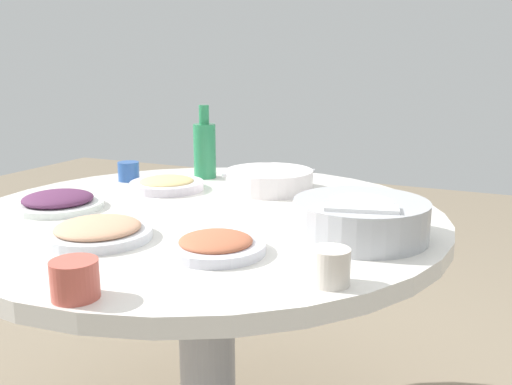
{
  "coord_description": "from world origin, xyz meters",
  "views": [
    {
      "loc": [
        -0.71,
        1.22,
        1.13
      ],
      "look_at": [
        -0.12,
        -0.06,
        0.8
      ],
      "focal_mm": 39.12,
      "sensor_mm": 36.0,
      "label": 1
    }
  ],
  "objects_px": {
    "round_dining_table": "(205,266)",
    "dish_eggplant": "(58,201)",
    "dish_tofu_braise": "(216,245)",
    "tea_cup_far": "(75,279)",
    "rice_bowl": "(360,218)",
    "green_bottle": "(205,149)",
    "tea_cup_side": "(129,171)",
    "soup_bowl": "(269,181)",
    "tea_cup_near": "(330,267)",
    "dish_noodles": "(167,184)",
    "dish_shrimp": "(98,231)"
  },
  "relations": [
    {
      "from": "dish_eggplant",
      "to": "tea_cup_far",
      "type": "relative_size",
      "value": 2.96
    },
    {
      "from": "green_bottle",
      "to": "tea_cup_near",
      "type": "bearing_deg",
      "value": 132.64
    },
    {
      "from": "dish_shrimp",
      "to": "tea_cup_side",
      "type": "height_order",
      "value": "tea_cup_side"
    },
    {
      "from": "soup_bowl",
      "to": "dish_shrimp",
      "type": "height_order",
      "value": "soup_bowl"
    },
    {
      "from": "round_dining_table",
      "to": "dish_noodles",
      "type": "bearing_deg",
      "value": -36.98
    },
    {
      "from": "rice_bowl",
      "to": "soup_bowl",
      "type": "xyz_separation_m",
      "value": [
        0.37,
        -0.35,
        -0.02
      ]
    },
    {
      "from": "dish_noodles",
      "to": "dish_shrimp",
      "type": "bearing_deg",
      "value": 105.99
    },
    {
      "from": "rice_bowl",
      "to": "tea_cup_near",
      "type": "relative_size",
      "value": 4.23
    },
    {
      "from": "round_dining_table",
      "to": "tea_cup_far",
      "type": "relative_size",
      "value": 15.66
    },
    {
      "from": "dish_tofu_braise",
      "to": "tea_cup_side",
      "type": "xyz_separation_m",
      "value": [
        0.6,
        -0.51,
        0.01
      ]
    },
    {
      "from": "soup_bowl",
      "to": "dish_eggplant",
      "type": "bearing_deg",
      "value": 45.7
    },
    {
      "from": "rice_bowl",
      "to": "green_bottle",
      "type": "distance_m",
      "value": 0.78
    },
    {
      "from": "dish_eggplant",
      "to": "tea_cup_near",
      "type": "xyz_separation_m",
      "value": [
        -0.81,
        0.2,
        0.01
      ]
    },
    {
      "from": "dish_noodles",
      "to": "tea_cup_side",
      "type": "distance_m",
      "value": 0.2
    },
    {
      "from": "rice_bowl",
      "to": "tea_cup_near",
      "type": "xyz_separation_m",
      "value": [
        -0.02,
        0.28,
        -0.01
      ]
    },
    {
      "from": "rice_bowl",
      "to": "dish_eggplant",
      "type": "bearing_deg",
      "value": 6.05
    },
    {
      "from": "dish_tofu_braise",
      "to": "tea_cup_side",
      "type": "distance_m",
      "value": 0.79
    },
    {
      "from": "rice_bowl",
      "to": "soup_bowl",
      "type": "distance_m",
      "value": 0.51
    },
    {
      "from": "dish_noodles",
      "to": "green_bottle",
      "type": "xyz_separation_m",
      "value": [
        -0.01,
        -0.21,
        0.08
      ]
    },
    {
      "from": "round_dining_table",
      "to": "dish_eggplant",
      "type": "xyz_separation_m",
      "value": [
        0.37,
        0.14,
        0.17
      ]
    },
    {
      "from": "dish_eggplant",
      "to": "green_bottle",
      "type": "height_order",
      "value": "green_bottle"
    },
    {
      "from": "round_dining_table",
      "to": "tea_cup_near",
      "type": "bearing_deg",
      "value": 143.06
    },
    {
      "from": "round_dining_table",
      "to": "rice_bowl",
      "type": "height_order",
      "value": "rice_bowl"
    },
    {
      "from": "dish_tofu_braise",
      "to": "tea_cup_far",
      "type": "relative_size",
      "value": 2.58
    },
    {
      "from": "dish_noodles",
      "to": "dish_tofu_braise",
      "type": "bearing_deg",
      "value": 132.94
    },
    {
      "from": "green_bottle",
      "to": "tea_cup_side",
      "type": "xyz_separation_m",
      "value": [
        0.2,
        0.15,
        -0.07
      ]
    },
    {
      "from": "dish_shrimp",
      "to": "rice_bowl",
      "type": "bearing_deg",
      "value": -154.48
    },
    {
      "from": "dish_noodles",
      "to": "dish_eggplant",
      "type": "bearing_deg",
      "value": 66.18
    },
    {
      "from": "green_bottle",
      "to": "tea_cup_far",
      "type": "relative_size",
      "value": 3.06
    },
    {
      "from": "dish_eggplant",
      "to": "tea_cup_side",
      "type": "distance_m",
      "value": 0.37
    },
    {
      "from": "tea_cup_near",
      "to": "tea_cup_far",
      "type": "relative_size",
      "value": 0.89
    },
    {
      "from": "rice_bowl",
      "to": "tea_cup_side",
      "type": "height_order",
      "value": "rice_bowl"
    },
    {
      "from": "dish_shrimp",
      "to": "dish_tofu_braise",
      "type": "xyz_separation_m",
      "value": [
        -0.28,
        -0.03,
        -0.0
      ]
    },
    {
      "from": "tea_cup_near",
      "to": "tea_cup_far",
      "type": "distance_m",
      "value": 0.43
    },
    {
      "from": "dish_eggplant",
      "to": "dish_tofu_braise",
      "type": "bearing_deg",
      "value": 166.18
    },
    {
      "from": "dish_noodles",
      "to": "dish_shrimp",
      "type": "height_order",
      "value": "dish_shrimp"
    },
    {
      "from": "dish_eggplant",
      "to": "dish_noodles",
      "type": "relative_size",
      "value": 1.05
    },
    {
      "from": "round_dining_table",
      "to": "dish_eggplant",
      "type": "bearing_deg",
      "value": 20.24
    },
    {
      "from": "round_dining_table",
      "to": "dish_noodles",
      "type": "height_order",
      "value": "dish_noodles"
    },
    {
      "from": "green_bottle",
      "to": "dish_eggplant",
      "type": "bearing_deg",
      "value": 73.76
    },
    {
      "from": "dish_tofu_braise",
      "to": "tea_cup_side",
      "type": "bearing_deg",
      "value": -40.02
    },
    {
      "from": "dish_tofu_braise",
      "to": "soup_bowl",
      "type": "bearing_deg",
      "value": -77.39
    },
    {
      "from": "dish_eggplant",
      "to": "tea_cup_side",
      "type": "bearing_deg",
      "value": -82.16
    },
    {
      "from": "round_dining_table",
      "to": "tea_cup_side",
      "type": "bearing_deg",
      "value": -29.22
    },
    {
      "from": "round_dining_table",
      "to": "dish_shrimp",
      "type": "height_order",
      "value": "dish_shrimp"
    },
    {
      "from": "rice_bowl",
      "to": "dish_noodles",
      "type": "distance_m",
      "value": 0.7
    },
    {
      "from": "dish_tofu_braise",
      "to": "rice_bowl",
      "type": "bearing_deg",
      "value": -137.83
    },
    {
      "from": "rice_bowl",
      "to": "tea_cup_far",
      "type": "xyz_separation_m",
      "value": [
        0.34,
        0.52,
        -0.01
      ]
    },
    {
      "from": "dish_eggplant",
      "to": "tea_cup_far",
      "type": "xyz_separation_m",
      "value": [
        -0.45,
        0.43,
        0.01
      ]
    },
    {
      "from": "tea_cup_far",
      "to": "dish_shrimp",
      "type": "bearing_deg",
      "value": -56.32
    }
  ]
}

